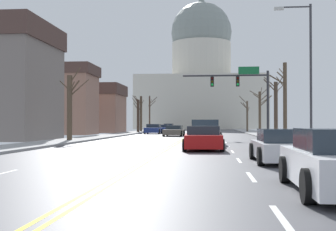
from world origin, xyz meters
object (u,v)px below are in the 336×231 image
Objects in this scene: pickup_truck_near_01 at (205,134)px; sedan_near_03 at (281,147)px; street_lamp_right at (306,62)px; sedan_oncoming_02 at (163,128)px; sedan_oncoming_00 at (174,131)px; sedan_oncoming_03 at (169,127)px; signal_gantry at (243,87)px; sedan_near_00 at (203,133)px; sedan_near_02 at (203,139)px; sedan_oncoming_01 at (153,129)px.

sedan_near_03 is (2.92, -12.99, -0.16)m from pickup_truck_near_01.
street_lamp_right is 1.78× the size of sedan_oncoming_02.
pickup_truck_near_01 is 1.29× the size of sedan_near_03.
sedan_oncoming_00 is (-3.66, 18.76, -0.18)m from pickup_truck_near_01.
sedan_oncoming_03 is at bearing 98.26° from pickup_truck_near_01.
signal_gantry is 1.66× the size of sedan_oncoming_00.
sedan_near_03 is 0.95× the size of sedan_oncoming_02.
sedan_oncoming_00 is at bearing 101.05° from pickup_truck_near_01.
sedan_near_00 is at bearing 120.91° from street_lamp_right.
street_lamp_right is at bearing -80.07° from signal_gantry.
signal_gantry is at bearing 79.16° from sedan_near_02.
street_lamp_right is 1.85× the size of sedan_near_02.
sedan_near_00 is at bearing 91.21° from sedan_near_02.
signal_gantry is 20.40m from sedan_oncoming_01.
sedan_near_02 is 0.96× the size of sedan_oncoming_02.
pickup_truck_near_01 is at bearing -87.47° from sedan_near_00.
sedan_oncoming_01 is at bearing 101.83° from sedan_near_02.
street_lamp_right is 7.86m from sedan_near_02.
sedan_oncoming_02 is 10.81m from sedan_oncoming_03.
sedan_near_03 is at bearing -80.90° from sedan_near_00.
signal_gantry is at bearing -45.57° from sedan_oncoming_00.
sedan_oncoming_03 is at bearing 96.61° from sedan_oncoming_00.
pickup_truck_near_01 reaches higher than sedan_oncoming_00.
signal_gantry is at bearing 99.93° from street_lamp_right.
sedan_near_02 is 35.20m from sedan_oncoming_01.
sedan_near_03 is 0.92× the size of sedan_oncoming_00.
sedan_near_02 is 7.74m from sedan_near_03.
sedan_oncoming_03 reaches higher than sedan_oncoming_02.
pickup_truck_near_01 is at bearing -105.85° from signal_gantry.
sedan_near_00 reaches higher than sedan_oncoming_00.
sedan_oncoming_02 is at bearing -89.36° from sedan_oncoming_03.
pickup_truck_near_01 reaches higher than sedan_oncoming_02.
signal_gantry is 12.76m from pickup_truck_near_01.
street_lamp_right is at bearing -76.18° from sedan_oncoming_03.
street_lamp_right is 7.90m from pickup_truck_near_01.
sedan_near_00 is at bearing -80.80° from sedan_oncoming_03.
sedan_oncoming_02 is (-7.26, 40.05, -0.18)m from pickup_truck_near_01.
sedan_near_03 is at bearing -78.28° from sedan_oncoming_00.
sedan_oncoming_00 is 1.03× the size of sedan_oncoming_02.
sedan_oncoming_03 is at bearing 105.25° from signal_gantry.
sedan_oncoming_02 is (-7.22, 45.90, -0.05)m from sedan_near_02.
sedan_oncoming_02 is (-6.94, 32.79, -0.04)m from sedan_near_00.
sedan_near_00 is 44.17m from sedan_oncoming_03.
pickup_truck_near_01 reaches higher than sedan_near_03.
sedan_oncoming_02 is at bearing 98.94° from sedan_near_02.
signal_gantry reaches higher than sedan_near_00.
sedan_near_03 is (-0.38, -24.64, -4.17)m from signal_gantry.
pickup_truck_near_01 is 1.18× the size of sedan_oncoming_00.
sedan_near_00 is 0.99× the size of sedan_oncoming_01.
street_lamp_right is 55.76m from sedan_oncoming_03.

